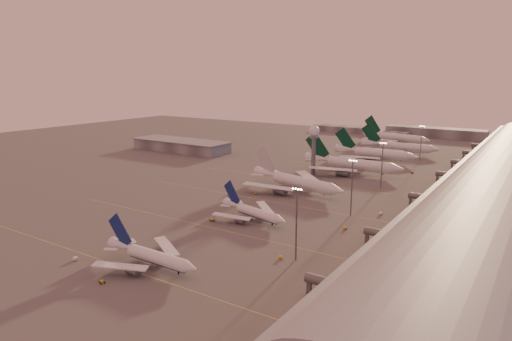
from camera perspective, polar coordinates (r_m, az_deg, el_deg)
The scene contains 27 objects.
ground at distance 185.34m, azimuth -11.12°, elevation -7.04°, with size 700.00×700.00×0.00m, color #535151.
taxiway_markings at distance 211.76m, azimuth 5.52°, elevation -4.42°, with size 180.00×185.25×0.02m.
terminal at distance 239.86m, azimuth 28.69°, elevation -1.32°, with size 57.00×362.00×23.04m.
hangar at distance 363.74m, azimuth -9.34°, elevation 3.14°, with size 82.00×27.00×8.50m.
radar_tower at distance 274.27m, azimuth 7.25°, elevation 3.82°, with size 6.40×6.40×31.10m.
mast_a at distance 147.92m, azimuth 5.07°, elevation -6.20°, with size 3.60×0.56×25.00m.
mast_b at distance 197.36m, azimuth 11.90°, elevation -1.73°, with size 3.60×0.56×25.00m.
mast_c at distance 249.77m, azimuth 15.49°, elevation 0.98°, with size 3.60×0.56×25.00m.
mast_d at distance 336.02m, azimuth 19.94°, elevation 3.47°, with size 3.60×0.56×25.00m.
distant_horizon at distance 468.64m, azimuth 18.10°, elevation 4.64°, with size 165.00×37.50×9.00m.
narrowbody_near at distance 149.80m, azimuth -12.94°, elevation -10.60°, with size 38.45×30.73×15.03m.
narrowbody_mid at distance 190.09m, azimuth -0.32°, elevation -5.38°, with size 36.57×28.84×14.53m.
widebody_white at distance 236.78m, azimuth 5.13°, elevation -1.71°, with size 59.35×47.01×21.24m.
greentail_a at distance 284.85m, azimuth 11.98°, elevation 0.53°, with size 64.55×52.10×23.44m.
greentail_b at distance 328.54m, azimuth 14.69°, elevation 1.87°, with size 60.00×48.46×21.79m.
greentail_c at distance 363.46m, azimuth 17.49°, elevation 2.66°, with size 60.51×48.86×21.98m.
greentail_d at distance 413.82m, azimuth 17.10°, elevation 3.81°, with size 62.27×49.74×22.96m.
gsv_truck_a at distance 162.50m, azimuth -21.53°, elevation -10.02°, with size 6.03×5.41×2.42m.
gsv_tug_near at distance 143.84m, azimuth -18.69°, elevation -13.07°, with size 2.65×3.51×0.89m.
gsv_catering_a at distance 152.39m, azimuth 3.17°, elevation -10.27°, with size 5.64×4.35×4.24m.
gsv_tug_mid at distance 190.31m, azimuth -5.52°, elevation -6.19°, with size 3.89×2.99×0.98m.
gsv_truck_b at distance 182.82m, azimuth 11.20°, elevation -6.95°, with size 5.56×2.64×2.16m.
gsv_truck_c at distance 230.08m, azimuth 0.02°, elevation -2.74°, with size 5.05×5.13×2.14m.
gsv_catering_b at distance 204.25m, azimuth 15.39°, elevation -4.81°, with size 5.38×2.78×4.30m.
gsv_tug_far at distance 253.68m, azimuth 9.41°, elevation -1.64°, with size 3.49×3.84×0.94m.
gsv_truck_d at distance 297.60m, azimuth 1.00°, elevation 0.69°, with size 2.54×5.59×2.18m.
gsv_tug_hangar at distance 294.66m, azimuth 19.00°, elevation -0.23°, with size 3.60×3.12×0.88m.
Camera 1 is at (123.89, -124.03, 60.16)m, focal length 32.00 mm.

